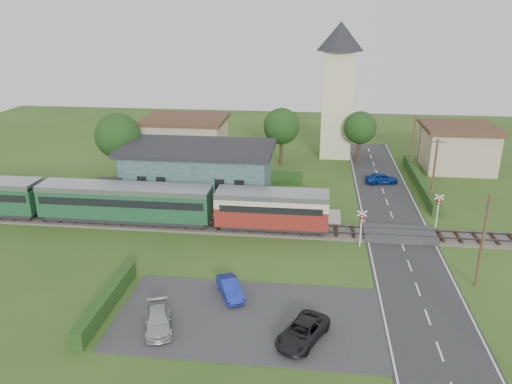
# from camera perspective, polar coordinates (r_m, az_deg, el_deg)

# --- Properties ---
(ground) EXTENTS (120.00, 120.00, 0.00)m
(ground) POSITION_cam_1_polar(r_m,az_deg,el_deg) (43.46, 3.25, -5.54)
(ground) COLOR #2D4C19
(railway_track) EXTENTS (76.00, 3.20, 0.49)m
(railway_track) POSITION_cam_1_polar(r_m,az_deg,el_deg) (45.23, 3.42, -4.34)
(railway_track) COLOR #4C443D
(railway_track) RESTS_ON ground
(road) EXTENTS (6.00, 70.00, 0.05)m
(road) POSITION_cam_1_polar(r_m,az_deg,el_deg) (44.07, 16.41, -5.97)
(road) COLOR #28282B
(road) RESTS_ON ground
(car_park) EXTENTS (17.00, 9.00, 0.08)m
(car_park) POSITION_cam_1_polar(r_m,az_deg,el_deg) (33.15, -0.86, -14.20)
(car_park) COLOR #333335
(car_park) RESTS_ON ground
(crossing_deck) EXTENTS (6.20, 3.40, 0.45)m
(crossing_deck) POSITION_cam_1_polar(r_m,az_deg,el_deg) (45.78, 16.06, -4.66)
(crossing_deck) COLOR #333335
(crossing_deck) RESTS_ON ground
(platform) EXTENTS (30.00, 3.00, 0.45)m
(platform) POSITION_cam_1_polar(r_m,az_deg,el_deg) (49.61, -7.94, -2.11)
(platform) COLOR gray
(platform) RESTS_ON ground
(equipment_hut) EXTENTS (2.30, 2.30, 2.55)m
(equipment_hut) POSITION_cam_1_polar(r_m,az_deg,el_deg) (51.66, -16.64, -0.08)
(equipment_hut) COLOR beige
(equipment_hut) RESTS_ON platform
(station_building) EXTENTS (16.00, 9.00, 5.30)m
(station_building) POSITION_cam_1_polar(r_m,az_deg,el_deg) (54.08, -6.53, 2.59)
(station_building) COLOR #234547
(station_building) RESTS_ON ground
(train) EXTENTS (43.20, 2.90, 3.40)m
(train) POSITION_cam_1_polar(r_m,az_deg,el_deg) (48.81, -18.19, -0.87)
(train) COLOR #232328
(train) RESTS_ON ground
(church_tower) EXTENTS (6.00, 6.00, 17.60)m
(church_tower) POSITION_cam_1_polar(r_m,az_deg,el_deg) (67.79, 9.38, 12.47)
(church_tower) COLOR beige
(church_tower) RESTS_ON ground
(house_west) EXTENTS (10.80, 8.80, 5.50)m
(house_west) POSITION_cam_1_polar(r_m,az_deg,el_deg) (68.36, -7.97, 6.25)
(house_west) COLOR tan
(house_west) RESTS_ON ground
(house_east) EXTENTS (8.80, 8.80, 5.50)m
(house_east) POSITION_cam_1_polar(r_m,az_deg,el_deg) (67.53, 22.00, 4.83)
(house_east) COLOR tan
(house_east) RESTS_ON ground
(hedge_carpark) EXTENTS (0.80, 9.00, 1.20)m
(hedge_carpark) POSITION_cam_1_polar(r_m,az_deg,el_deg) (35.23, -16.71, -11.82)
(hedge_carpark) COLOR #193814
(hedge_carpark) RESTS_ON ground
(hedge_roadside) EXTENTS (0.80, 18.00, 1.20)m
(hedge_roadside) POSITION_cam_1_polar(r_m,az_deg,el_deg) (59.28, 18.17, 1.13)
(hedge_roadside) COLOR #193814
(hedge_roadside) RESTS_ON ground
(hedge_station) EXTENTS (22.00, 0.80, 1.30)m
(hedge_station) POSITION_cam_1_polar(r_m,az_deg,el_deg) (58.88, -5.47, 1.98)
(hedge_station) COLOR #193814
(hedge_station) RESTS_ON ground
(tree_a) EXTENTS (5.20, 5.20, 8.00)m
(tree_a) POSITION_cam_1_polar(r_m,az_deg,el_deg) (59.19, -15.49, 6.20)
(tree_a) COLOR #332316
(tree_a) RESTS_ON ground
(tree_b) EXTENTS (4.60, 4.60, 7.34)m
(tree_b) POSITION_cam_1_polar(r_m,az_deg,el_deg) (63.83, 2.94, 7.51)
(tree_b) COLOR #332316
(tree_b) RESTS_ON ground
(tree_c) EXTENTS (4.20, 4.20, 6.78)m
(tree_c) POSITION_cam_1_polar(r_m,az_deg,el_deg) (65.96, 11.82, 7.19)
(tree_c) COLOR #332316
(tree_c) RESTS_ON ground
(utility_pole_b) EXTENTS (1.40, 0.22, 7.00)m
(utility_pole_b) POSITION_cam_1_polar(r_m,az_deg,el_deg) (38.33, 24.49, -5.06)
(utility_pole_b) COLOR #473321
(utility_pole_b) RESTS_ON ground
(utility_pole_c) EXTENTS (1.40, 0.22, 7.00)m
(utility_pole_c) POSITION_cam_1_polar(r_m,az_deg,el_deg) (52.80, 19.66, 2.17)
(utility_pole_c) COLOR #473321
(utility_pole_c) RESTS_ON ground
(utility_pole_d) EXTENTS (1.40, 0.22, 7.00)m
(utility_pole_d) POSITION_cam_1_polar(r_m,az_deg,el_deg) (64.14, 17.50, 5.40)
(utility_pole_d) COLOR #473321
(utility_pole_d) RESTS_ON ground
(crossing_signal_near) EXTENTS (0.84, 0.28, 3.28)m
(crossing_signal_near) POSITION_cam_1_polar(r_m,az_deg,el_deg) (42.35, 11.96, -3.49)
(crossing_signal_near) COLOR silver
(crossing_signal_near) RESTS_ON ground
(crossing_signal_far) EXTENTS (0.84, 0.28, 3.28)m
(crossing_signal_far) POSITION_cam_1_polar(r_m,az_deg,el_deg) (47.96, 20.11, -1.51)
(crossing_signal_far) COLOR silver
(crossing_signal_far) RESTS_ON ground
(streetlamp_west) EXTENTS (0.30, 0.30, 5.15)m
(streetlamp_west) POSITION_cam_1_polar(r_m,az_deg,el_deg) (65.87, -15.00, 5.48)
(streetlamp_west) COLOR #3F3F47
(streetlamp_west) RESTS_ON ground
(streetlamp_east) EXTENTS (0.30, 0.30, 5.15)m
(streetlamp_east) POSITION_cam_1_polar(r_m,az_deg,el_deg) (69.39, 18.23, 5.86)
(streetlamp_east) COLOR #3F3F47
(streetlamp_east) RESTS_ON ground
(car_on_road) EXTENTS (3.91, 2.19, 1.26)m
(car_on_road) POSITION_cam_1_polar(r_m,az_deg,el_deg) (59.05, 14.15, 1.53)
(car_on_road) COLOR navy
(car_on_road) RESTS_ON road
(car_park_blue) EXTENTS (2.56, 3.65, 1.14)m
(car_park_blue) POSITION_cam_1_polar(r_m,az_deg,el_deg) (35.13, -2.97, -10.92)
(car_park_blue) COLOR #192BA6
(car_park_blue) RESTS_ON car_park
(car_park_silver) EXTENTS (2.72, 4.15, 1.12)m
(car_park_silver) POSITION_cam_1_polar(r_m,az_deg,el_deg) (32.48, -11.14, -14.15)
(car_park_silver) COLOR #AFAFAF
(car_park_silver) RESTS_ON car_park
(car_park_dark) EXTENTS (3.60, 4.68, 1.18)m
(car_park_dark) POSITION_cam_1_polar(r_m,az_deg,el_deg) (30.99, 5.33, -15.60)
(car_park_dark) COLOR black
(car_park_dark) RESTS_ON car_park
(pedestrian_near) EXTENTS (0.77, 0.60, 1.87)m
(pedestrian_near) POSITION_cam_1_polar(r_m,az_deg,el_deg) (47.18, 1.00, -1.58)
(pedestrian_near) COLOR gray
(pedestrian_near) RESTS_ON platform
(pedestrian_far) EXTENTS (0.73, 0.88, 1.68)m
(pedestrian_far) POSITION_cam_1_polar(r_m,az_deg,el_deg) (51.16, -16.23, -0.78)
(pedestrian_far) COLOR gray
(pedestrian_far) RESTS_ON platform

